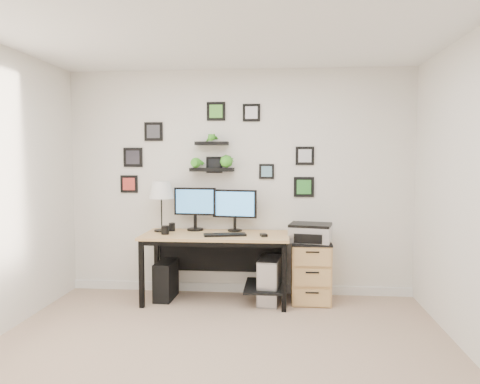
# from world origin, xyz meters

# --- Properties ---
(room) EXTENTS (4.00, 4.00, 4.00)m
(room) POSITION_xyz_m (0.00, 1.98, 0.05)
(room) COLOR tan
(room) RESTS_ON ground
(desk) EXTENTS (1.60, 0.70, 0.75)m
(desk) POSITION_xyz_m (-0.18, 1.67, 0.63)
(desk) COLOR tan
(desk) RESTS_ON ground
(monitor_left) EXTENTS (0.48, 0.20, 0.49)m
(monitor_left) POSITION_xyz_m (-0.49, 1.86, 1.04)
(monitor_left) COLOR black
(monitor_left) RESTS_ON desk
(monitor_right) EXTENTS (0.51, 0.19, 0.47)m
(monitor_right) POSITION_xyz_m (-0.03, 1.84, 1.03)
(monitor_right) COLOR black
(monitor_right) RESTS_ON desk
(keyboard) EXTENTS (0.47, 0.24, 0.02)m
(keyboard) POSITION_xyz_m (-0.10, 1.52, 0.76)
(keyboard) COLOR black
(keyboard) RESTS_ON desk
(mouse) EXTENTS (0.09, 0.11, 0.03)m
(mouse) POSITION_xyz_m (0.31, 1.52, 0.76)
(mouse) COLOR black
(mouse) RESTS_ON desk
(table_lamp) EXTENTS (0.28, 0.28, 0.57)m
(table_lamp) POSITION_xyz_m (-0.86, 1.76, 1.21)
(table_lamp) COLOR black
(table_lamp) RESTS_ON desk
(mug) EXTENTS (0.08, 0.08, 0.10)m
(mug) POSITION_xyz_m (-0.77, 1.56, 0.80)
(mug) COLOR black
(mug) RESTS_ON desk
(pen_cup) EXTENTS (0.07, 0.07, 0.09)m
(pen_cup) POSITION_xyz_m (-0.75, 1.79, 0.80)
(pen_cup) COLOR black
(pen_cup) RESTS_ON desk
(pc_tower_black) EXTENTS (0.20, 0.43, 0.42)m
(pc_tower_black) POSITION_xyz_m (-0.79, 1.66, 0.21)
(pc_tower_black) COLOR black
(pc_tower_black) RESTS_ON ground
(pc_tower_grey) EXTENTS (0.27, 0.51, 0.49)m
(pc_tower_grey) POSITION_xyz_m (0.37, 1.64, 0.24)
(pc_tower_grey) COLOR gray
(pc_tower_grey) RESTS_ON ground
(file_cabinet) EXTENTS (0.43, 0.53, 0.67)m
(file_cabinet) POSITION_xyz_m (0.83, 1.72, 0.34)
(file_cabinet) COLOR tan
(file_cabinet) RESTS_ON ground
(printer) EXTENTS (0.50, 0.42, 0.20)m
(printer) POSITION_xyz_m (0.81, 1.68, 0.77)
(printer) COLOR silver
(printer) RESTS_ON file_cabinet
(wall_decor) EXTENTS (2.28, 0.18, 1.09)m
(wall_decor) POSITION_xyz_m (-0.28, 1.93, 1.64)
(wall_decor) COLOR black
(wall_decor) RESTS_ON ground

